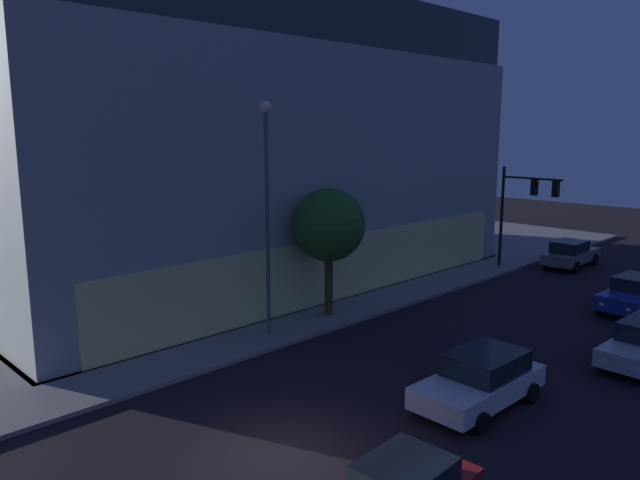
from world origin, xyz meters
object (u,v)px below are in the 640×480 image
at_px(car_blue, 635,294).
at_px(modern_building, 202,145).
at_px(traffic_light_far_corner, 524,200).
at_px(street_lamp_sidewalk, 267,194).
at_px(car_white, 481,379).
at_px(car_grey, 571,254).
at_px(sidewalk_tree, 329,225).

bearing_deg(car_blue, modern_building, 110.22).
xyz_separation_m(traffic_light_far_corner, street_lamp_sidewalk, (-17.89, 1.61, 1.54)).
bearing_deg(car_white, car_grey, 16.34).
bearing_deg(street_lamp_sidewalk, car_grey, -8.40).
height_order(traffic_light_far_corner, car_white, traffic_light_far_corner).
relative_size(traffic_light_far_corner, car_white, 1.30).
bearing_deg(modern_building, traffic_light_far_corner, -51.35).
distance_m(traffic_light_far_corner, car_grey, 5.08).
xyz_separation_m(street_lamp_sidewalk, car_white, (0.67, -9.20, -4.99)).
xyz_separation_m(sidewalk_tree, car_grey, (17.70, -3.32, -3.32)).
distance_m(traffic_light_far_corner, sidewalk_tree, 14.40).
distance_m(street_lamp_sidewalk, car_blue, 17.62).
bearing_deg(traffic_light_far_corner, sidewalk_tree, 172.87).
distance_m(modern_building, car_blue, 24.84).
relative_size(street_lamp_sidewalk, car_grey, 1.92).
relative_size(modern_building, traffic_light_far_corner, 4.89).
height_order(traffic_light_far_corner, street_lamp_sidewalk, street_lamp_sidewalk).
distance_m(street_lamp_sidewalk, car_grey, 22.11).
bearing_deg(sidewalk_tree, car_blue, -41.30).
distance_m(street_lamp_sidewalk, car_white, 10.49).
bearing_deg(car_white, street_lamp_sidewalk, 94.15).
bearing_deg(car_grey, car_white, -163.66).
relative_size(street_lamp_sidewalk, car_white, 1.99).
distance_m(sidewalk_tree, car_white, 10.38).
bearing_deg(modern_building, car_grey, -47.01).
bearing_deg(traffic_light_far_corner, modern_building, 128.65).
distance_m(car_blue, car_grey, 9.29).
distance_m(car_white, car_blue, 13.55).
relative_size(traffic_light_far_corner, street_lamp_sidewalk, 0.65).
bearing_deg(street_lamp_sidewalk, car_white, -85.85).
xyz_separation_m(modern_building, traffic_light_far_corner, (11.96, -14.95, -3.09)).
distance_m(car_white, car_grey, 21.51).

